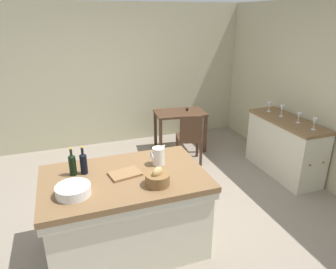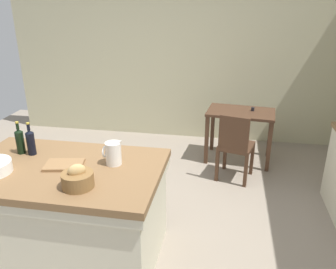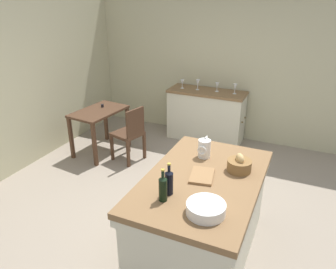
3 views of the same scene
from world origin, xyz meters
name	(u,v)px [view 1 (image 1 of 3)]	position (x,y,z in m)	size (l,w,h in m)	color
ground_plane	(154,213)	(0.00, 0.00, 0.00)	(6.76, 6.76, 0.00)	gray
wall_back	(113,76)	(0.00, 2.60, 1.30)	(5.32, 0.12, 2.60)	#B7B28E
wall_right	(330,98)	(2.60, 0.00, 1.30)	(0.12, 5.20, 2.60)	#B7B28E
island_table	(126,210)	(-0.44, -0.48, 0.47)	(1.64, 1.03, 0.88)	brown
side_cabinet	(284,147)	(2.26, 0.37, 0.45)	(0.52, 1.35, 0.90)	brown
writing_desk	(180,118)	(1.05, 1.78, 0.61)	(0.96, 0.65, 0.78)	#472D1E
wooden_chair	(190,137)	(0.98, 1.17, 0.48)	(0.49, 0.49, 0.89)	#472D1E
pitcher	(158,156)	(-0.04, -0.35, 0.98)	(0.17, 0.13, 0.24)	white
wash_bowl	(73,190)	(-0.94, -0.67, 0.93)	(0.31, 0.31, 0.09)	white
bread_basket	(158,178)	(-0.18, -0.75, 0.95)	(0.23, 0.23, 0.18)	brown
cutting_board	(125,174)	(-0.43, -0.46, 0.89)	(0.30, 0.21, 0.02)	olive
wine_bottle_dark	(84,163)	(-0.81, -0.29, 1.00)	(0.07, 0.07, 0.30)	black
wine_bottle_amber	(72,164)	(-0.92, -0.29, 1.00)	(0.07, 0.07, 0.30)	black
wine_glass_far_left	(315,122)	(2.29, -0.10, 1.02)	(0.07, 0.07, 0.17)	white
wine_glass_left	(299,116)	(2.29, 0.20, 1.00)	(0.07, 0.07, 0.15)	white
wine_glass_middle	(282,109)	(2.26, 0.54, 1.02)	(0.07, 0.07, 0.18)	white
wine_glass_right	(269,105)	(2.24, 0.82, 1.01)	(0.07, 0.07, 0.16)	white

